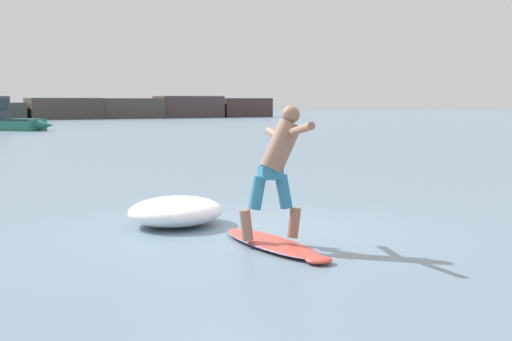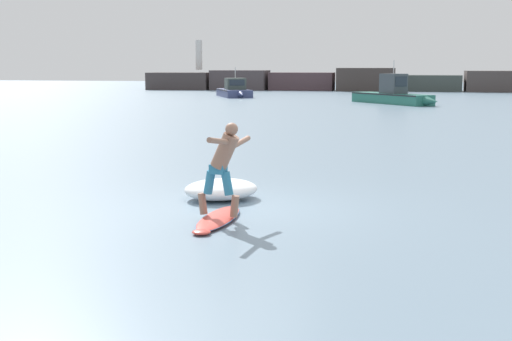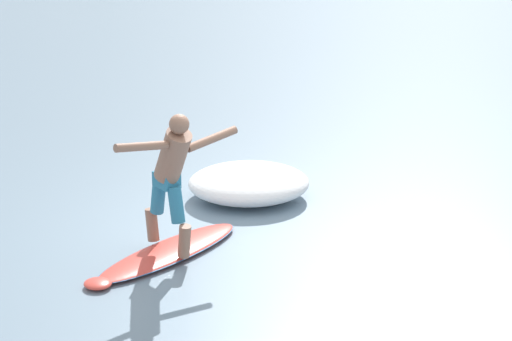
% 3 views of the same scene
% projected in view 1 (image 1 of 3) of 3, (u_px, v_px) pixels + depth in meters
% --- Properties ---
extents(ground_plane, '(200.00, 200.00, 0.00)m').
position_uv_depth(ground_plane, '(250.00, 232.00, 9.44)').
color(ground_plane, gray).
extents(rock_jetty_breakwater, '(59.19, 4.70, 5.25)m').
position_uv_depth(rock_jetty_breakwater, '(3.00, 109.00, 66.80)').
color(rock_jetty_breakwater, '#3F3737').
rests_on(rock_jetty_breakwater, ground).
extents(surfboard, '(0.57, 2.24, 0.22)m').
position_uv_depth(surfboard, '(272.00, 243.00, 8.46)').
color(surfboard, '#DD483D').
rests_on(surfboard, ground).
extents(surfer, '(0.82, 1.53, 1.59)m').
position_uv_depth(surfer, '(279.00, 161.00, 8.43)').
color(surfer, '#926954').
rests_on(surfer, surfboard).
extents(wave_foam_at_tail, '(1.96, 1.95, 0.40)m').
position_uv_depth(wave_foam_at_tail, '(176.00, 211.00, 9.94)').
color(wave_foam_at_tail, white).
rests_on(wave_foam_at_tail, ground).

